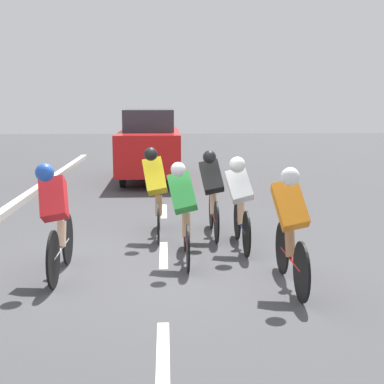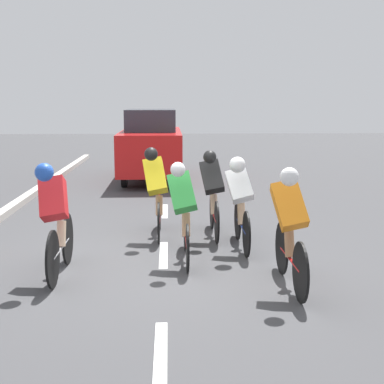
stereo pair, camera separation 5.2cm
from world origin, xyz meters
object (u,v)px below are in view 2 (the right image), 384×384
cyclist_red (56,217)px  support_car (151,144)px  cyclist_white (240,200)px  cyclist_orange (290,225)px  cyclist_green (183,209)px  cyclist_yellow (156,190)px  cyclist_black (213,191)px

cyclist_red → support_car: 8.82m
cyclist_white → cyclist_orange: bearing=101.3°
cyclist_green → cyclist_yellow: bearing=-73.9°
cyclist_green → cyclist_black: cyclist_black is taller
cyclist_red → support_car: support_car is taller
cyclist_yellow → cyclist_green: bearing=106.1°
cyclist_orange → cyclist_green: bearing=-43.3°
cyclist_orange → cyclist_black: 2.68m
support_car → cyclist_white: bearing=101.9°
cyclist_red → cyclist_green: size_ratio=1.01×
cyclist_yellow → cyclist_orange: 3.09m
support_car → cyclist_green: bearing=94.9°
cyclist_red → cyclist_black: 2.97m
cyclist_orange → cyclist_red: bearing=-11.4°
cyclist_red → cyclist_green: (-1.67, -0.59, -0.04)m
cyclist_yellow → support_car: (0.29, -6.74, 0.21)m
cyclist_red → cyclist_white: (-2.55, -1.21, -0.02)m
cyclist_orange → cyclist_black: cyclist_orange is taller
cyclist_white → cyclist_orange: size_ratio=0.99×
cyclist_yellow → cyclist_orange: (-1.66, 2.60, -0.01)m
cyclist_orange → cyclist_yellow: bearing=-57.5°
cyclist_black → support_car: bearing=-79.7°
cyclist_green → support_car: bearing=-85.1°
cyclist_orange → cyclist_black: size_ratio=1.03×
cyclist_green → cyclist_yellow: 1.49m
cyclist_red → cyclist_white: size_ratio=1.00×
cyclist_yellow → cyclist_white: bearing=148.2°
cyclist_white → support_car: (1.59, -7.55, 0.24)m
cyclist_white → support_car: 7.72m
cyclist_black → cyclist_green: bearing=69.4°
cyclist_orange → support_car: 9.55m
cyclist_green → cyclist_orange: size_ratio=0.98×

